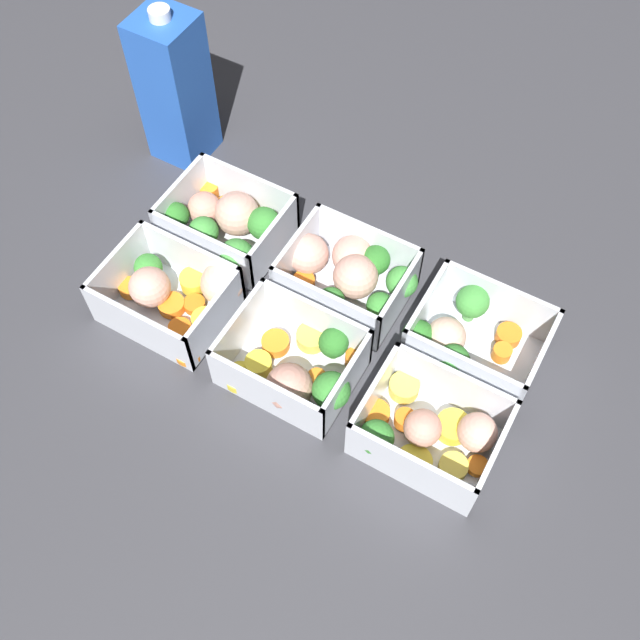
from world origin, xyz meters
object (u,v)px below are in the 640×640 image
(container_near_left, at_px, (177,292))
(container_far_center, at_px, (348,274))
(container_near_right, at_px, (429,431))
(container_near_center, at_px, (298,369))
(juice_carton, at_px, (175,89))
(container_far_left, at_px, (228,223))
(container_far_right, at_px, (464,337))

(container_near_left, height_order, container_far_center, same)
(container_near_left, relative_size, container_near_right, 1.02)
(container_near_center, xyz_separation_m, container_near_right, (0.14, 0.01, -0.00))
(container_near_right, distance_m, container_far_center, 0.20)
(container_near_center, relative_size, juice_carton, 0.69)
(container_far_left, distance_m, juice_carton, 0.17)
(container_near_left, bearing_deg, juice_carton, 123.31)
(container_near_right, bearing_deg, container_far_center, 141.70)
(container_near_left, xyz_separation_m, juice_carton, (-0.13, 0.20, 0.07))
(juice_carton, bearing_deg, container_near_left, -56.69)
(container_near_right, distance_m, container_far_right, 0.11)
(container_near_left, height_order, juice_carton, juice_carton)
(container_near_right, xyz_separation_m, container_far_center, (-0.16, 0.12, 0.00))
(container_near_center, xyz_separation_m, container_far_right, (0.13, 0.12, 0.00))
(container_near_right, bearing_deg, juice_carton, 154.17)
(container_far_center, bearing_deg, container_near_left, -143.52)
(container_far_left, xyz_separation_m, container_far_right, (0.30, -0.01, -0.00))
(container_near_center, relative_size, container_far_left, 1.02)
(container_near_center, bearing_deg, container_far_center, 95.21)
(container_near_center, distance_m, container_near_right, 0.14)
(container_near_center, bearing_deg, container_far_right, 41.70)
(container_near_center, height_order, container_far_left, same)
(container_near_right, relative_size, container_far_right, 1.00)
(container_near_left, bearing_deg, container_near_right, -2.17)
(container_far_center, distance_m, container_far_right, 0.14)
(container_far_center, distance_m, juice_carton, 0.30)
(container_near_right, relative_size, juice_carton, 0.69)
(container_near_left, bearing_deg, container_far_center, 36.48)
(container_far_left, xyz_separation_m, container_far_center, (0.15, 0.01, -0.00))
(container_near_center, bearing_deg, container_near_left, 174.14)
(container_near_left, relative_size, juice_carton, 0.70)
(container_near_left, bearing_deg, container_near_center, -5.86)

